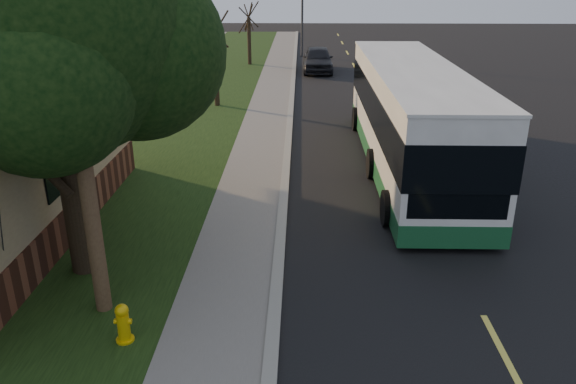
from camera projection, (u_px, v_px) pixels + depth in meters
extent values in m
plane|color=black|center=(272.00, 346.00, 9.88)|extent=(120.00, 120.00, 0.00)
cube|color=black|center=(404.00, 163.00, 19.06)|extent=(8.00, 80.00, 0.01)
cube|color=gray|center=(287.00, 160.00, 19.13)|extent=(0.25, 80.00, 0.12)
cube|color=slate|center=(258.00, 160.00, 19.16)|extent=(2.00, 80.00, 0.08)
cube|color=black|center=(156.00, 160.00, 19.24)|extent=(5.00, 80.00, 0.07)
cylinder|color=#E2B40B|center=(124.00, 327.00, 9.81)|extent=(0.22, 0.22, 0.55)
sphere|color=#E2B40B|center=(122.00, 311.00, 9.68)|extent=(0.24, 0.24, 0.24)
cylinder|color=#E2B40B|center=(123.00, 321.00, 9.76)|extent=(0.30, 0.10, 0.10)
cylinder|color=#E2B40B|center=(123.00, 321.00, 9.76)|extent=(0.10, 0.18, 0.10)
cylinder|color=#E2B40B|center=(125.00, 339.00, 9.91)|extent=(0.32, 0.32, 0.04)
cylinder|color=#473321|center=(71.00, 74.00, 9.17)|extent=(0.30, 0.30, 9.00)
cylinder|color=black|center=(73.00, 183.00, 11.52)|extent=(0.56, 0.56, 4.00)
sphere|color=black|center=(48.00, 21.00, 10.32)|extent=(5.20, 5.20, 5.20)
sphere|color=black|center=(136.00, 50.00, 11.07)|extent=(3.60, 3.60, 3.60)
sphere|color=black|center=(42.00, 84.00, 9.44)|extent=(3.20, 3.20, 3.20)
cylinder|color=black|center=(216.00, 70.00, 26.00)|extent=(0.24, 0.24, 3.30)
cylinder|color=black|center=(214.00, 34.00, 25.38)|extent=(1.38, 0.57, 2.01)
cylinder|color=black|center=(214.00, 34.00, 25.38)|extent=(0.74, 1.21, 1.58)
cylinder|color=black|center=(214.00, 34.00, 25.38)|extent=(0.65, 1.05, 1.95)
cylinder|color=black|center=(214.00, 34.00, 25.38)|extent=(1.28, 0.53, 1.33)
cylinder|color=black|center=(214.00, 34.00, 25.38)|extent=(0.75, 1.21, 1.70)
cylinder|color=black|center=(249.00, 41.00, 37.16)|extent=(0.24, 0.24, 3.03)
cylinder|color=black|center=(249.00, 17.00, 36.60)|extent=(1.38, 0.57, 2.01)
cylinder|color=black|center=(249.00, 17.00, 36.60)|extent=(0.74, 1.21, 1.58)
cylinder|color=black|center=(249.00, 17.00, 36.60)|extent=(0.65, 1.05, 1.95)
cylinder|color=black|center=(249.00, 17.00, 36.60)|extent=(1.28, 0.53, 1.33)
cylinder|color=black|center=(249.00, 17.00, 36.60)|extent=(0.75, 1.21, 1.70)
cylinder|color=#2D2D30|center=(302.00, 18.00, 40.36)|extent=(0.16, 0.16, 5.50)
cube|color=silver|center=(411.00, 111.00, 17.93)|extent=(2.55, 12.26, 2.76)
cube|color=#18542D|center=(407.00, 154.00, 18.47)|extent=(2.57, 12.28, 0.56)
cube|color=black|center=(411.00, 105.00, 17.86)|extent=(2.59, 12.30, 1.12)
cube|color=black|center=(460.00, 185.00, 12.34)|extent=(2.25, 0.06, 1.63)
cube|color=yellow|center=(468.00, 124.00, 11.83)|extent=(1.63, 0.06, 0.36)
cube|color=#FFF2CC|center=(421.00, 233.00, 12.78)|extent=(0.26, 0.04, 0.15)
cube|color=#FFF2CC|center=(488.00, 234.00, 12.75)|extent=(0.26, 0.04, 0.15)
cube|color=silver|center=(415.00, 67.00, 17.41)|extent=(2.60, 12.31, 0.08)
cylinder|color=black|center=(388.00, 208.00, 14.33)|extent=(0.29, 0.94, 0.94)
cylinder|color=black|center=(488.00, 209.00, 14.27)|extent=(0.29, 0.94, 0.94)
cylinder|color=black|center=(372.00, 164.00, 17.55)|extent=(0.29, 0.94, 0.94)
cylinder|color=black|center=(454.00, 164.00, 17.49)|extent=(0.29, 0.94, 0.94)
cylinder|color=black|center=(356.00, 119.00, 22.66)|extent=(0.29, 0.94, 0.94)
cylinder|color=black|center=(420.00, 119.00, 22.61)|extent=(0.29, 0.94, 0.94)
cube|color=black|center=(54.00, 162.00, 17.14)|extent=(1.65, 1.43, 1.22)
cube|color=black|center=(50.00, 141.00, 16.90)|extent=(1.72, 1.49, 0.08)
imported|color=black|center=(318.00, 59.00, 35.21)|extent=(1.84, 4.53, 1.54)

